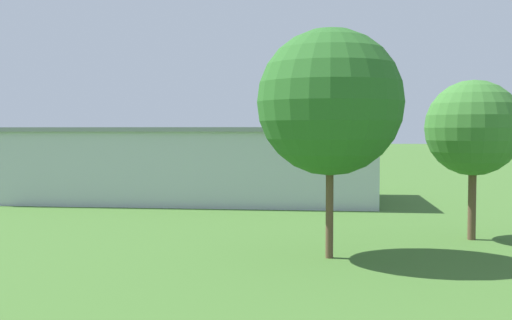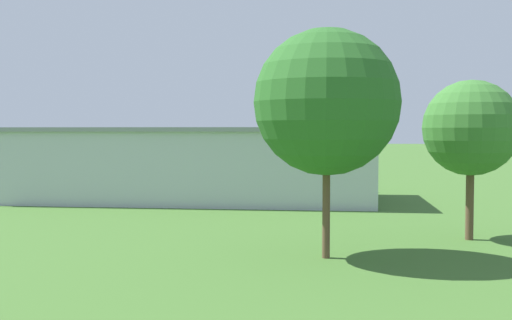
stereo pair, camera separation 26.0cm
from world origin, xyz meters
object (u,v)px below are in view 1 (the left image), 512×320
Objects in this scene: tree_near_perimeter_road at (330,102)px; hangar at (186,164)px; tree_behind_hangar_left at (473,128)px; person_at_fence_line at (368,184)px; person_crossing_taxiway at (332,178)px; biplane at (283,152)px; car_white at (25,179)px; person_watching_takeoff at (346,180)px.

hangar is at bearing -62.48° from tree_near_perimeter_road.
tree_behind_hangar_left is (-20.40, 18.07, 3.03)m from hangar.
tree_behind_hangar_left is at bearing 98.81° from person_at_fence_line.
person_at_fence_line is (-3.47, 7.76, 0.09)m from person_crossing_taxiway.
person_crossing_taxiway is at bearing 111.47° from biplane.
hangar is at bearing -41.53° from tree_behind_hangar_left.
car_white is at bearing 40.41° from biplane.
hangar is 27.41m from tree_behind_hangar_left.
person_at_fence_line is (-16.28, -8.49, -2.33)m from hangar.
car_white is 0.50× the size of tree_behind_hangar_left.
person_at_fence_line reaches higher than person_crossing_taxiway.
person_watching_takeoff is 0.18× the size of tree_behind_hangar_left.
person_at_fence_line is 0.15× the size of tree_near_perimeter_road.
biplane is 34.86m from car_white.
biplane is 4.69× the size of person_watching_takeoff.
tree_behind_hangar_left reaches higher than person_at_fence_line.
biplane reaches higher than person_at_fence_line.
car_white is at bearing -27.37° from hangar.
tree_behind_hangar_left is 0.81× the size of tree_near_perimeter_road.
biplane is at bearing -67.69° from person_at_fence_line.
tree_near_perimeter_road is (1.84, 37.81, 6.61)m from person_watching_takeoff.
biplane is at bearing -100.63° from hangar.
hangar is 20.68× the size of person_watching_takeoff.
tree_behind_hangar_left is at bearing 100.73° from person_watching_takeoff.
biplane is 4.94× the size of person_crossing_taxiway.
biplane reaches higher than car_white.
tree_near_perimeter_road is (-12.52, 24.04, 4.24)m from hangar.
person_crossing_taxiway is at bearing -57.95° from person_watching_takeoff.
person_crossing_taxiway is (-6.61, 16.80, -2.34)m from biplane.
biplane is 21.07m from person_watching_takeoff.
tree_near_perimeter_road is (7.87, 5.97, 1.21)m from tree_behind_hangar_left.
person_watching_takeoff is (-14.37, -13.77, -2.37)m from hangar.
person_crossing_taxiway is at bearing -77.53° from tree_behind_hangar_left.
tree_behind_hangar_left is at bearing 138.47° from hangar.
person_crossing_taxiway is 8.50m from person_at_fence_line.
car_white is at bearing -46.48° from tree_near_perimeter_road.
person_watching_takeoff is 0.15× the size of tree_near_perimeter_road.
biplane is at bearing -74.48° from tree_behind_hangar_left.
person_watching_takeoff is at bearing -136.22° from hangar.
person_at_fence_line is (-10.08, 24.56, -2.25)m from biplane.
car_white is 2.61× the size of person_at_fence_line.
tree_behind_hangar_left is at bearing 105.52° from biplane.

